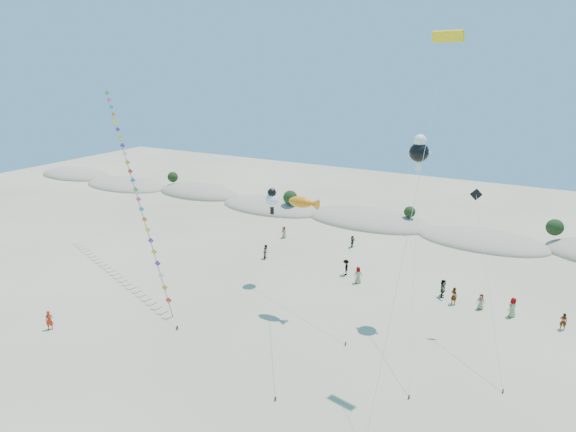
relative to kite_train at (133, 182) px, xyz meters
The scene contains 10 objects.
ground 25.46m from the kite_train, 44.89° to the right, with size 160.00×160.00×0.00m, color gray.
dune_ridge 35.03m from the kite_train, 58.31° to the left, with size 145.30×11.49×5.57m.
kite_train is the anchor object (origin of this frame).
fish_kite 20.17m from the kite_train, ahead, with size 5.83×13.22×10.85m.
cartoon_kite_low 15.24m from the kite_train, 17.01° to the left, with size 12.36×8.86×10.07m.
cartoon_kite_high 29.78m from the kite_train, ahead, with size 4.45×12.52×16.50m.
parafoil_kite 34.60m from the kite_train, ahead, with size 2.06×11.06×23.98m.
dark_kite 35.08m from the kite_train, ahead, with size 4.77×8.44×12.41m.
flyer_foreground 16.52m from the kite_train, 78.75° to the right, with size 0.63×0.42×1.74m, color red.
beachgoers 28.56m from the kite_train, 21.91° to the left, with size 33.17×10.88×1.86m.
Camera 1 is at (21.80, -19.56, 21.84)m, focal length 30.00 mm.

